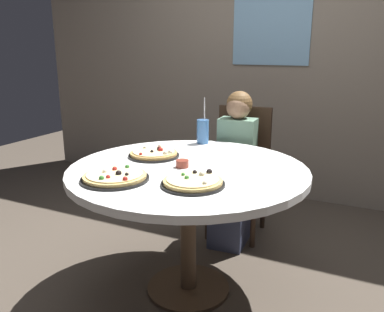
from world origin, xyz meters
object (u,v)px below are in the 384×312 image
(dining_table, at_px, (188,183))
(diner_child, at_px, (234,176))
(pizza_pepperoni, at_px, (115,177))
(soda_cup, at_px, (203,131))
(pizza_veggie, at_px, (193,182))
(chair_wooden, at_px, (241,163))
(pizza_cheese, at_px, (154,154))
(sauce_bowl, at_px, (182,164))

(dining_table, distance_m, diner_child, 0.75)
(dining_table, relative_size, pizza_pepperoni, 3.86)
(diner_child, height_order, soda_cup, diner_child)
(dining_table, distance_m, pizza_veggie, 0.31)
(chair_wooden, xyz_separation_m, pizza_cheese, (-0.27, -0.80, 0.24))
(chair_wooden, bearing_deg, diner_child, -86.33)
(dining_table, distance_m, chair_wooden, 0.92)
(pizza_veggie, xyz_separation_m, sauce_bowl, (-0.18, 0.24, 0.00))
(pizza_veggie, bearing_deg, chair_wooden, 97.75)
(diner_child, height_order, pizza_veggie, diner_child)
(pizza_cheese, relative_size, sauce_bowl, 4.32)
(chair_wooden, xyz_separation_m, pizza_veggie, (0.16, -1.16, 0.24))
(dining_table, height_order, sauce_bowl, sauce_bowl)
(dining_table, distance_m, pizza_pepperoni, 0.43)
(pizza_veggie, bearing_deg, pizza_pepperoni, -165.57)
(diner_child, height_order, pizza_cheese, diner_child)
(pizza_cheese, relative_size, soda_cup, 0.98)
(chair_wooden, relative_size, diner_child, 0.88)
(chair_wooden, xyz_separation_m, sauce_bowl, (-0.02, -0.92, 0.24))
(pizza_veggie, relative_size, pizza_cheese, 1.00)
(dining_table, relative_size, soda_cup, 4.20)
(pizza_cheese, xyz_separation_m, sauce_bowl, (0.25, -0.12, 0.00))
(pizza_pepperoni, relative_size, sauce_bowl, 4.78)
(pizza_cheese, height_order, pizza_pepperoni, same)
(dining_table, xyz_separation_m, pizza_veggie, (0.15, -0.25, 0.11))
(chair_wooden, bearing_deg, soda_cup, -112.43)
(dining_table, bearing_deg, soda_cup, 106.20)
(chair_wooden, height_order, pizza_cheese, chair_wooden)
(pizza_veggie, height_order, pizza_pepperoni, same)
(dining_table, relative_size, pizza_cheese, 4.28)
(dining_table, relative_size, chair_wooden, 1.36)
(pizza_cheese, bearing_deg, sauce_bowl, -25.85)
(pizza_pepperoni, bearing_deg, diner_child, 77.90)
(soda_cup, bearing_deg, pizza_pepperoni, -94.34)
(chair_wooden, distance_m, diner_child, 0.19)
(chair_wooden, bearing_deg, dining_table, -89.60)
(pizza_veggie, height_order, soda_cup, soda_cup)
(pizza_veggie, bearing_deg, sauce_bowl, 126.91)
(pizza_pepperoni, bearing_deg, chair_wooden, 80.13)
(pizza_veggie, bearing_deg, soda_cup, 111.26)
(pizza_veggie, relative_size, soda_cup, 0.99)
(dining_table, xyz_separation_m, diner_child, (0.01, 0.72, -0.18))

